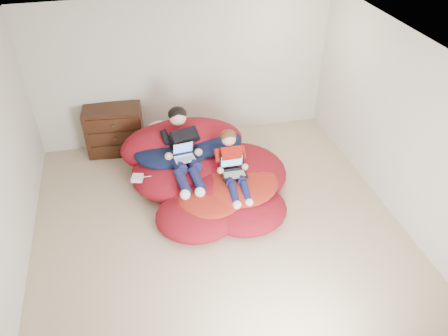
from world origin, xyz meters
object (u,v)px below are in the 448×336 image
beanbag_pile (205,172)px  older_boy (182,145)px  dresser (115,130)px  laptop_white (184,154)px  laptop_black (233,168)px  younger_boy (232,163)px

beanbag_pile → older_boy: size_ratio=1.89×
dresser → older_boy: 1.55m
beanbag_pile → laptop_white: bearing=175.2°
laptop_white → dresser: bearing=127.3°
dresser → laptop_black: 2.35m
older_boy → laptop_black: bearing=-40.1°
beanbag_pile → laptop_black: (0.34, -0.39, 0.30)m
beanbag_pile → older_boy: 0.56m
younger_boy → dresser: bearing=134.3°
dresser → laptop_black: bearing=-46.5°
younger_boy → laptop_white: size_ratio=3.21×
laptop_black → older_boy: bearing=139.9°
older_boy → dresser: bearing=130.1°
laptop_white → laptop_black: bearing=-33.2°
beanbag_pile → laptop_white: (-0.30, 0.02, 0.37)m
dresser → older_boy: size_ratio=0.74×
dresser → beanbag_pile: size_ratio=0.39×
older_boy → younger_boy: (0.64, -0.49, -0.08)m
laptop_black → dresser: bearing=133.5°
beanbag_pile → younger_boy: younger_boy is taller
beanbag_pile → dresser: bearing=134.3°
laptop_white → laptop_black: size_ratio=0.87×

